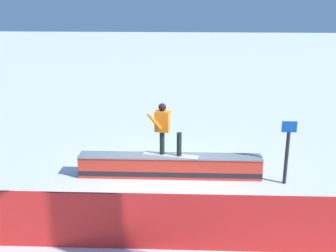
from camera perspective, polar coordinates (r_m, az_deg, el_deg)
ground_plane at (r=11.69m, az=0.26°, el=-7.20°), size 120.00×120.00×0.00m
grind_box at (r=11.57m, az=0.26°, el=-5.85°), size 5.24×0.66×0.66m
snowboarder at (r=11.21m, az=-0.47°, el=-0.19°), size 1.61×0.57×1.51m
safety_fence at (r=8.24m, az=-1.23°, el=-13.52°), size 10.54×0.30×1.23m
trail_marker at (r=11.38m, az=16.60°, el=-3.39°), size 0.40×0.10×1.80m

